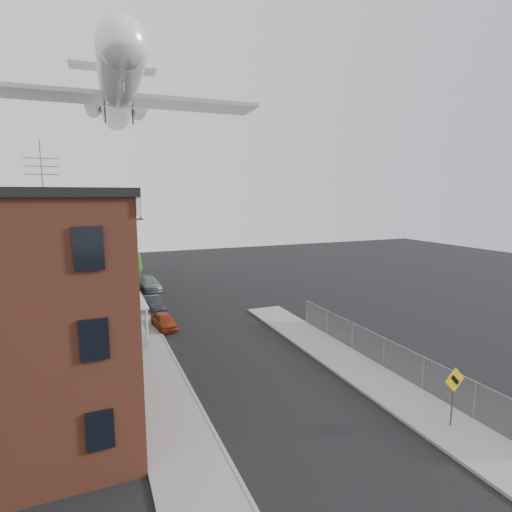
{
  "coord_description": "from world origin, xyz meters",
  "views": [
    {
      "loc": [
        -8.45,
        -12.54,
        10.06
      ],
      "look_at": [
        -0.63,
        6.1,
        6.97
      ],
      "focal_mm": 28.0,
      "sensor_mm": 36.0,
      "label": 1
    }
  ],
  "objects_px": {
    "car_mid": "(153,303)",
    "street_tree": "(126,263)",
    "utility_pole": "(133,268)",
    "car_far": "(150,284)",
    "warning_sign": "(454,388)",
    "airplane": "(118,93)",
    "car_near": "(164,321)"
  },
  "relations": [
    {
      "from": "car_mid",
      "to": "street_tree",
      "type": "bearing_deg",
      "value": 99.39
    },
    {
      "from": "utility_pole",
      "to": "car_far",
      "type": "relative_size",
      "value": 1.99
    },
    {
      "from": "car_mid",
      "to": "car_far",
      "type": "xyz_separation_m",
      "value": [
        0.85,
        7.95,
        0.05
      ]
    },
    {
      "from": "warning_sign",
      "to": "car_mid",
      "type": "distance_m",
      "value": 25.29
    },
    {
      "from": "utility_pole",
      "to": "airplane",
      "type": "distance_m",
      "value": 15.82
    },
    {
      "from": "airplane",
      "to": "car_near",
      "type": "bearing_deg",
      "value": -76.86
    },
    {
      "from": "car_mid",
      "to": "car_far",
      "type": "relative_size",
      "value": 0.82
    },
    {
      "from": "car_far",
      "to": "airplane",
      "type": "xyz_separation_m",
      "value": [
        -2.72,
        -5.27,
        18.11
      ]
    },
    {
      "from": "street_tree",
      "to": "car_mid",
      "type": "xyz_separation_m",
      "value": [
        1.67,
        -5.43,
        -2.84
      ]
    },
    {
      "from": "street_tree",
      "to": "car_mid",
      "type": "height_order",
      "value": "street_tree"
    },
    {
      "from": "car_mid",
      "to": "airplane",
      "type": "bearing_deg",
      "value": 117.27
    },
    {
      "from": "warning_sign",
      "to": "airplane",
      "type": "distance_m",
      "value": 33.08
    },
    {
      "from": "warning_sign",
      "to": "car_far",
      "type": "distance_m",
      "value": 32.59
    },
    {
      "from": "street_tree",
      "to": "airplane",
      "type": "height_order",
      "value": "airplane"
    },
    {
      "from": "car_mid",
      "to": "airplane",
      "type": "height_order",
      "value": "airplane"
    },
    {
      "from": "street_tree",
      "to": "car_near",
      "type": "xyz_separation_m",
      "value": [
        1.67,
        -10.79,
        -2.87
      ]
    },
    {
      "from": "car_mid",
      "to": "car_far",
      "type": "distance_m",
      "value": 8.0
    },
    {
      "from": "utility_pole",
      "to": "car_mid",
      "type": "distance_m",
      "value": 6.39
    },
    {
      "from": "street_tree",
      "to": "airplane",
      "type": "xyz_separation_m",
      "value": [
        -0.2,
        -2.75,
        15.32
      ]
    },
    {
      "from": "utility_pole",
      "to": "car_near",
      "type": "relative_size",
      "value": 2.63
    },
    {
      "from": "warning_sign",
      "to": "car_far",
      "type": "xyz_separation_m",
      "value": [
        -8.35,
        31.47,
        -1.23
      ]
    },
    {
      "from": "utility_pole",
      "to": "car_near",
      "type": "bearing_deg",
      "value": -23.31
    },
    {
      "from": "warning_sign",
      "to": "airplane",
      "type": "bearing_deg",
      "value": 112.92
    },
    {
      "from": "utility_pole",
      "to": "street_tree",
      "type": "xyz_separation_m",
      "value": [
        0.33,
        9.92,
        -1.22
      ]
    },
    {
      "from": "warning_sign",
      "to": "airplane",
      "type": "height_order",
      "value": "airplane"
    },
    {
      "from": "car_mid",
      "to": "car_far",
      "type": "bearing_deg",
      "value": 76.17
    },
    {
      "from": "car_near",
      "to": "warning_sign",
      "type": "bearing_deg",
      "value": -70.05
    },
    {
      "from": "airplane",
      "to": "utility_pole",
      "type": "bearing_deg",
      "value": -90.99
    },
    {
      "from": "street_tree",
      "to": "car_near",
      "type": "distance_m",
      "value": 11.28
    },
    {
      "from": "utility_pole",
      "to": "car_near",
      "type": "height_order",
      "value": "utility_pole"
    },
    {
      "from": "warning_sign",
      "to": "car_near",
      "type": "bearing_deg",
      "value": 116.86
    },
    {
      "from": "car_far",
      "to": "airplane",
      "type": "relative_size",
      "value": 0.17
    }
  ]
}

